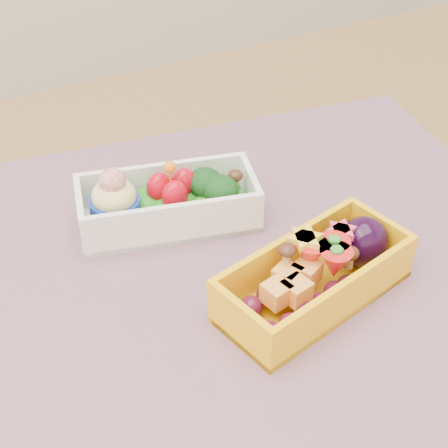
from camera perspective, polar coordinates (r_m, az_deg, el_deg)
name	(u,v)px	position (r m, az deg, el deg)	size (l,w,h in m)	color
table	(187,401)	(0.61, -2.98, -14.06)	(1.20, 0.80, 0.75)	brown
placemat	(218,267)	(0.58, -0.45, -3.47)	(0.55, 0.42, 0.00)	gray
bento_white	(167,202)	(0.61, -4.63, 1.74)	(0.16, 0.10, 0.06)	white
bento_yellow	(318,274)	(0.54, 7.58, -4.05)	(0.17, 0.10, 0.05)	#FFB60D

